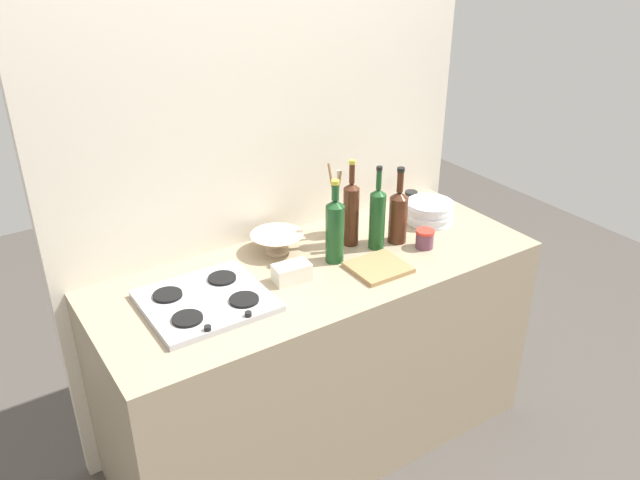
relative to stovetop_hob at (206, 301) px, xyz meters
The scene contains 15 objects.
ground_plane 1.04m from the stovetop_hob, ahead, with size 6.00×6.00×0.00m, color #47423D.
counter_block 0.68m from the stovetop_hob, ahead, with size 1.80×0.70×0.90m, color tan.
backsplash_panel 0.64m from the stovetop_hob, 37.87° to the left, with size 1.90×0.06×2.14m, color beige.
stovetop_hob is the anchor object (origin of this frame).
plate_stack 1.14m from the stovetop_hob, ahead, with size 0.22×0.22×0.09m.
wine_bottle_leftmost 0.89m from the stovetop_hob, ahead, with size 0.08×0.08×0.33m.
wine_bottle_mid_left 0.58m from the stovetop_hob, ahead, with size 0.07×0.07×0.35m.
wine_bottle_mid_right 0.73m from the stovetop_hob, ahead, with size 0.07×0.07×0.37m.
wine_bottle_rightmost 0.79m from the stovetop_hob, ahead, with size 0.07×0.07×0.36m.
mixing_bowl 0.46m from the stovetop_hob, 26.46° to the left, with size 0.22×0.22×0.08m.
butter_dish 0.35m from the stovetop_hob, ahead, with size 0.14×0.08×0.07m, color silver.
utensil_crock 0.74m from the stovetop_hob, 15.93° to the left, with size 0.08×0.08×0.32m.
condiment_jar_front 0.95m from the stovetop_hob, ahead, with size 0.08×0.08×0.08m.
condiment_jar_rear 1.19m from the stovetop_hob, 12.06° to the left, with size 0.06×0.06×0.08m.
cutting_board 0.69m from the stovetop_hob, 11.81° to the right, with size 0.22×0.20×0.02m, color #9E7A4C.
Camera 1 is at (-1.23, -1.88, 2.18)m, focal length 36.53 mm.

